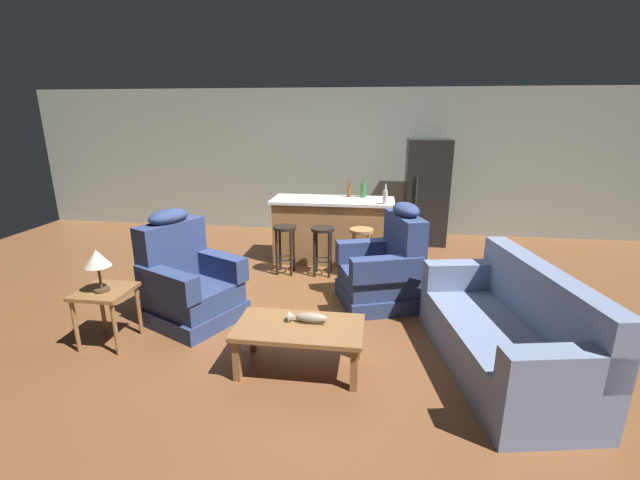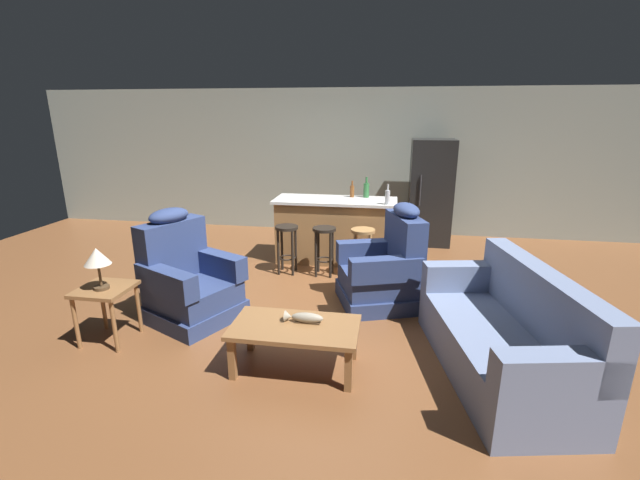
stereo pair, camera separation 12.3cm
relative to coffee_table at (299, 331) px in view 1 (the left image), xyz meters
The scene contains 17 objects.
ground_plane 1.62m from the coffee_table, 91.39° to the left, with size 12.00×12.00×0.00m.
back_wall 4.79m from the coffee_table, 90.47° to the left, with size 12.00×0.05×2.60m.
coffee_table is the anchor object (origin of this frame).
fish_figurine 0.14m from the coffee_table, 48.27° to the left, with size 0.34×0.10×0.10m.
couch 1.80m from the coffee_table, ahead, with size 1.19×2.03×0.94m.
recliner_near_lamp 1.58m from the coffee_table, 150.08° to the left, with size 1.12×1.12×1.20m.
recliner_near_island 1.67m from the coffee_table, 63.80° to the left, with size 1.07×1.07×1.20m.
end_table 1.93m from the coffee_table, behind, with size 0.48×0.48×0.56m.
table_lamp 1.99m from the coffee_table, behind, with size 0.24×0.24×0.41m.
kitchen_island 2.93m from the coffee_table, 90.75° to the left, with size 1.80×0.70×0.95m.
bar_stool_left 2.38m from the coffee_table, 105.34° to the left, with size 0.32×0.32×0.68m.
bar_stool_middle 2.30m from the coffee_table, 92.59° to the left, with size 0.32×0.32×0.68m.
bar_stool_right 2.34m from the coffee_table, 79.59° to the left, with size 0.32×0.32×0.68m.
refrigerator 4.39m from the coffee_table, 70.96° to the left, with size 0.70×0.69×1.76m.
bottle_tall_green 2.85m from the coffee_table, 74.90° to the left, with size 0.07×0.07×0.28m.
bottle_short_amber 3.21m from the coffee_table, 86.59° to the left, with size 0.07×0.07×0.25m.
bottle_wine_dark 3.25m from the coffee_table, 82.78° to the left, with size 0.09×0.09×0.31m.
Camera 1 is at (0.67, -4.82, 2.17)m, focal length 24.00 mm.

